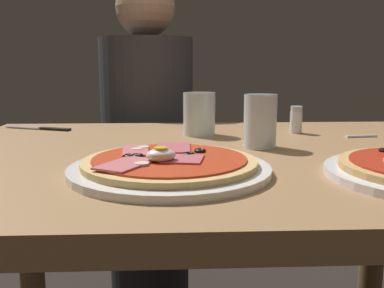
{
  "coord_description": "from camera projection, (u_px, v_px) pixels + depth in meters",
  "views": [
    {
      "loc": [
        -0.09,
        -0.83,
        0.89
      ],
      "look_at": [
        -0.06,
        -0.09,
        0.75
      ],
      "focal_mm": 40.07,
      "sensor_mm": 36.0,
      "label": 1
    }
  ],
  "objects": [
    {
      "name": "dining_table",
      "position": [
        219.0,
        206.0,
        0.87
      ],
      "size": [
        1.13,
        0.83,
        0.72
      ],
      "color": "#9E754C",
      "rests_on": "ground"
    },
    {
      "name": "pizza_foreground",
      "position": [
        169.0,
        166.0,
        0.67
      ],
      "size": [
        0.32,
        0.32,
        0.05
      ],
      "color": "white",
      "rests_on": "dining_table"
    },
    {
      "name": "water_glass_near",
      "position": [
        199.0,
        117.0,
        1.03
      ],
      "size": [
        0.08,
        0.08,
        0.1
      ],
      "color": "silver",
      "rests_on": "dining_table"
    },
    {
      "name": "water_glass_far",
      "position": [
        260.0,
        125.0,
        0.87
      ],
      "size": [
        0.07,
        0.07,
        0.11
      ],
      "color": "silver",
      "rests_on": "dining_table"
    },
    {
      "name": "fork",
      "position": [
        372.0,
        136.0,
        1.01
      ],
      "size": [
        0.16,
        0.03,
        0.0
      ],
      "color": "silver",
      "rests_on": "dining_table"
    },
    {
      "name": "knife",
      "position": [
        42.0,
        128.0,
        1.12
      ],
      "size": [
        0.19,
        0.09,
        0.01
      ],
      "color": "silver",
      "rests_on": "dining_table"
    },
    {
      "name": "salt_shaker",
      "position": [
        296.0,
        120.0,
        1.06
      ],
      "size": [
        0.03,
        0.03,
        0.07
      ],
      "color": "white",
      "rests_on": "dining_table"
    },
    {
      "name": "diner_person",
      "position": [
        148.0,
        158.0,
        1.53
      ],
      "size": [
        0.32,
        0.32,
        1.18
      ],
      "rotation": [
        0.0,
        0.0,
        3.14
      ],
      "color": "black",
      "rests_on": "ground"
    }
  ]
}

